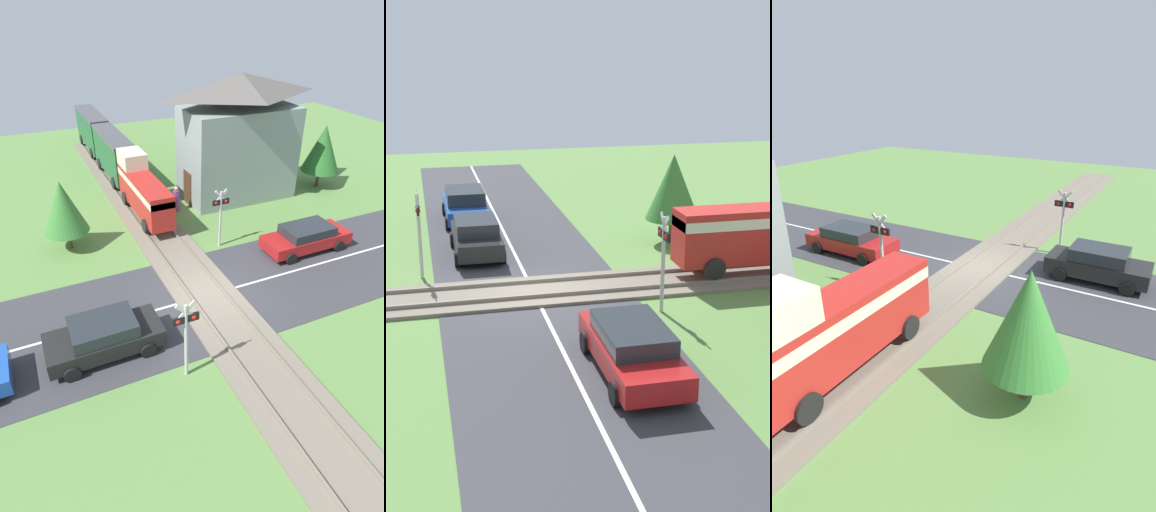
# 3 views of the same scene
# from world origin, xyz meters

# --- Properties ---
(ground_plane) EXTENTS (60.00, 60.00, 0.00)m
(ground_plane) POSITION_xyz_m (0.00, 0.00, 0.00)
(ground_plane) COLOR #5B8442
(road_surface) EXTENTS (48.00, 6.40, 0.02)m
(road_surface) POSITION_xyz_m (0.00, 0.00, 0.01)
(road_surface) COLOR #38383D
(road_surface) RESTS_ON ground_plane
(track_bed) EXTENTS (2.80, 48.00, 0.24)m
(track_bed) POSITION_xyz_m (0.00, 0.00, 0.07)
(track_bed) COLOR #756B5B
(track_bed) RESTS_ON ground_plane
(train) EXTENTS (1.58, 19.77, 3.18)m
(train) POSITION_xyz_m (0.00, 15.07, 1.88)
(train) COLOR red
(train) RESTS_ON track_bed
(car_near_crossing) EXTENTS (4.13, 1.89, 1.47)m
(car_near_crossing) POSITION_xyz_m (-4.75, -1.44, 0.77)
(car_near_crossing) COLOR black
(car_near_crossing) RESTS_ON ground_plane
(car_far_side) EXTENTS (4.53, 1.91, 1.37)m
(car_far_side) POSITION_xyz_m (6.33, 1.44, 0.73)
(car_far_side) COLOR #A81919
(car_far_side) RESTS_ON ground_plane
(crossing_signal_west_approach) EXTENTS (0.90, 0.18, 3.16)m
(crossing_signal_west_approach) POSITION_xyz_m (-2.50, -3.59, 2.02)
(crossing_signal_west_approach) COLOR #B7B7B7
(crossing_signal_west_approach) RESTS_ON ground_plane
(crossing_signal_east_approach) EXTENTS (0.90, 0.18, 3.16)m
(crossing_signal_east_approach) POSITION_xyz_m (2.50, 3.59, 2.02)
(crossing_signal_east_approach) COLOR #B7B7B7
(crossing_signal_east_approach) RESTS_ON ground_plane
(station_building) EXTENTS (7.34, 4.10, 7.45)m
(station_building) POSITION_xyz_m (6.47, 9.01, 3.62)
(station_building) COLOR gray
(station_building) RESTS_ON ground_plane
(pedestrian_by_station) EXTENTS (0.38, 0.38, 1.56)m
(pedestrian_by_station) POSITION_xyz_m (2.05, 8.35, 0.71)
(pedestrian_by_station) COLOR #7F3D84
(pedestrian_by_station) RESTS_ON ground_plane
(tree_by_station) EXTENTS (2.51, 2.51, 4.15)m
(tree_by_station) POSITION_xyz_m (12.37, 7.95, 2.64)
(tree_by_station) COLOR brown
(tree_by_station) RESTS_ON ground_plane
(tree_roadside_hedge) EXTENTS (2.21, 2.21, 3.67)m
(tree_roadside_hedge) POSITION_xyz_m (-4.66, 6.55, 2.33)
(tree_roadside_hedge) COLOR brown
(tree_roadside_hedge) RESTS_ON ground_plane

